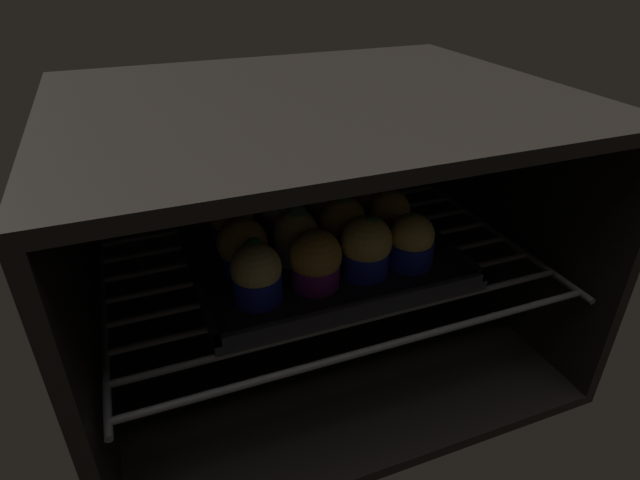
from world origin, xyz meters
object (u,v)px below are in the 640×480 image
object	(u,v)px
muffin_row1_col0	(243,247)
muffin_row2_col0	(232,221)
muffin_row1_col3	(389,216)
muffin_row2_col2	(328,205)
muffin_row2_col1	(282,215)
baking_tray	(320,256)
muffin_row0_col1	(315,260)
muffin_row0_col2	(366,247)
muffin_row0_col3	(411,241)
muffin_row1_col2	(342,224)
muffin_row1_col1	(296,236)
muffin_row0_col0	(256,274)
muffin_row2_col3	(368,201)

from	to	relation	value
muffin_row1_col0	muffin_row2_col0	distance (cm)	6.61
muffin_row1_col0	muffin_row1_col3	size ratio (longest dim) A/B	0.97
muffin_row2_col2	muffin_row2_col1	bearing A→B (deg)	178.74
baking_tray	muffin_row1_col0	xyz separation A→B (cm)	(-10.12, -0.08, 3.67)
muffin_row2_col2	baking_tray	bearing A→B (deg)	-119.80
muffin_row0_col1	muffin_row0_col2	world-z (taller)	muffin_row0_col2
baking_tray	muffin_row0_col3	distance (cm)	12.16
muffin_row0_col3	muffin_row1_col2	distance (cm)	9.22
muffin_row1_col1	muffin_row2_col1	bearing A→B (deg)	88.03
muffin_row0_col0	muffin_row2_col1	distance (cm)	14.85
muffin_row0_col3	muffin_row2_col1	world-z (taller)	muffin_row0_col3
muffin_row2_col2	muffin_row2_col3	distance (cm)	6.31
muffin_row0_col0	muffin_row0_col2	world-z (taller)	muffin_row0_col2
muffin_row0_col0	muffin_row2_col2	distance (cm)	18.81
muffin_row0_col2	muffin_row1_col3	xyz separation A→B (cm)	(6.61, 6.64, -0.36)
muffin_row1_col1	muffin_row2_col2	bearing A→B (deg)	41.98
muffin_row1_col0	muffin_row2_col3	world-z (taller)	same
muffin_row1_col3	muffin_row2_col1	distance (cm)	14.38
muffin_row0_col3	muffin_row1_col0	bearing A→B (deg)	162.03
muffin_row0_col3	muffin_row1_col1	xyz separation A→B (cm)	(-12.78, 6.58, -0.09)
muffin_row1_col1	muffin_row2_col3	distance (cm)	14.41
baking_tray	muffin_row1_col0	distance (cm)	10.76
muffin_row1_col1	muffin_row2_col2	size ratio (longest dim) A/B	1.02
muffin_row2_col1	muffin_row2_col2	distance (cm)	6.57
muffin_row1_col3	muffin_row2_col1	xyz separation A→B (cm)	(-13.05, 6.03, -0.26)
muffin_row0_col1	muffin_row1_col0	world-z (taller)	muffin_row0_col1
muffin_row1_col1	muffin_row0_col2	bearing A→B (deg)	-44.09
muffin_row1_col0	muffin_row1_col1	world-z (taller)	muffin_row1_col1
muffin_row2_col1	muffin_row0_col0	bearing A→B (deg)	-118.88
baking_tray	muffin_row1_col1	world-z (taller)	muffin_row1_col1
muffin_row2_col1	muffin_row1_col0	bearing A→B (deg)	-137.91
baking_tray	muffin_row1_col3	xyz separation A→B (cm)	(10.05, 0.32, 3.87)
muffin_row0_col1	muffin_row2_col3	xyz separation A→B (cm)	(12.92, 12.61, -0.29)
muffin_row2_col2	muffin_row1_col1	bearing A→B (deg)	-138.02
baking_tray	muffin_row1_col1	xyz separation A→B (cm)	(-3.21, 0.12, 3.71)
muffin_row2_col2	muffin_row0_col3	bearing A→B (deg)	-64.61
muffin_row0_col2	muffin_row2_col3	bearing A→B (deg)	62.86
baking_tray	muffin_row1_col2	xyz separation A→B (cm)	(3.15, 0.15, 4.07)
muffin_row2_col0	muffin_row1_col0	bearing A→B (deg)	-91.70
muffin_row2_col1	muffin_row0_col3	bearing A→B (deg)	-45.56
muffin_row0_col2	muffin_row2_col1	xyz separation A→B (cm)	(-6.43, 12.68, -0.62)
muffin_row1_col2	muffin_row2_col1	distance (cm)	8.75
muffin_row0_col3	muffin_row1_col2	bearing A→B (deg)	134.16
muffin_row1_col0	muffin_row2_col2	world-z (taller)	muffin_row2_col2
muffin_row2_col0	muffin_row2_col1	world-z (taller)	muffin_row2_col0
baking_tray	muffin_row0_col0	world-z (taller)	muffin_row0_col0
muffin_row0_col1	muffin_row2_col2	world-z (taller)	muffin_row2_col2
muffin_row1_col2	baking_tray	bearing A→B (deg)	-177.35
muffin_row0_col1	muffin_row2_col1	xyz separation A→B (cm)	(0.07, 12.77, -0.28)
muffin_row0_col0	muffin_row0_col3	world-z (taller)	muffin_row0_col0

